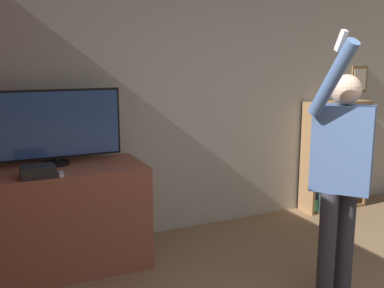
{
  "coord_description": "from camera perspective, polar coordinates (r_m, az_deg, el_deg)",
  "views": [
    {
      "loc": [
        -2.22,
        -1.32,
        1.83
      ],
      "look_at": [
        -0.78,
        1.79,
        1.17
      ],
      "focal_mm": 42.0,
      "sensor_mm": 36.0,
      "label": 1
    }
  ],
  "objects": [
    {
      "name": "wall_back",
      "position": [
        4.85,
        2.63,
        5.28
      ],
      "size": [
        6.86,
        0.09,
        2.7
      ],
      "color": "#B2AD9E",
      "rests_on": "ground_plane"
    },
    {
      "name": "remote_loose",
      "position": [
        3.72,
        -16.26,
        -3.68
      ],
      "size": [
        0.05,
        0.14,
        0.02
      ],
      "color": "white",
      "rests_on": "tv_ledge"
    },
    {
      "name": "game_console",
      "position": [
        3.71,
        -18.99,
        -3.33
      ],
      "size": [
        0.26,
        0.18,
        0.09
      ],
      "color": "black",
      "rests_on": "tv_ledge"
    },
    {
      "name": "person",
      "position": [
        3.48,
        18.46,
        -2.73
      ],
      "size": [
        0.56,
        0.56,
        2.0
      ],
      "rotation": [
        0.0,
        0.0,
        -0.88
      ],
      "color": "#383842",
      "rests_on": "ground_plane"
    },
    {
      "name": "bookshelf",
      "position": [
        5.67,
        17.03,
        -1.42
      ],
      "size": [
        0.84,
        0.28,
        1.32
      ],
      "color": "#997047",
      "rests_on": "ground_plane"
    },
    {
      "name": "television",
      "position": [
        4.02,
        -17.02,
        2.19
      ],
      "size": [
        1.13,
        0.22,
        0.66
      ],
      "color": "black",
      "rests_on": "tv_ledge"
    },
    {
      "name": "tv_ledge",
      "position": [
        4.09,
        -16.14,
        -9.13
      ],
      "size": [
        1.42,
        0.68,
        0.91
      ],
      "color": "#93513D",
      "rests_on": "ground_plane"
    }
  ]
}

